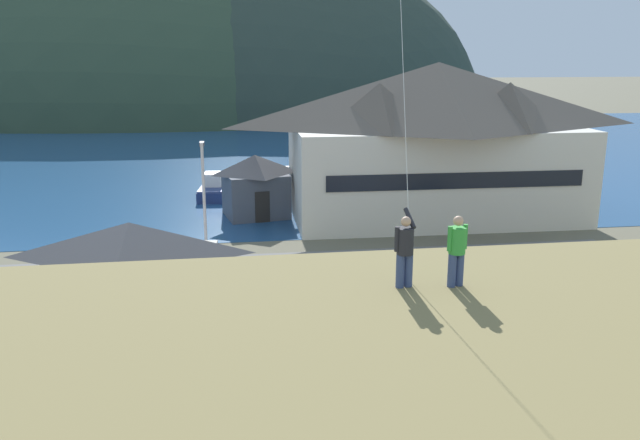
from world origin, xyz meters
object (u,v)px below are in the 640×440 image
at_px(storage_shed_near_lot, 133,280).
at_px(moored_boat_wharfside, 214,188).
at_px(parked_car_front_row_end, 367,288).
at_px(moored_boat_outer_mooring, 294,183).
at_px(harbor_lodge, 436,137).
at_px(parked_car_corner_spot, 388,338).
at_px(person_kite_flyer, 405,249).
at_px(parking_light_pole, 204,203).
at_px(parked_car_front_row_silver, 493,323).
at_px(wharf_dock, 252,186).
at_px(storage_shed_waterside, 256,185).
at_px(person_companion, 457,249).
at_px(parked_car_mid_row_near, 539,269).

bearing_deg(storage_shed_near_lot, moored_boat_wharfside, 84.09).
height_order(moored_boat_wharfside, parked_car_front_row_end, moored_boat_wharfside).
xyz_separation_m(moored_boat_outer_mooring, parked_car_front_row_end, (0.58, -28.54, 0.34)).
bearing_deg(harbor_lodge, parked_car_corner_spot, -112.06).
bearing_deg(person_kite_flyer, parking_light_pole, 105.17).
bearing_deg(storage_shed_near_lot, parked_car_front_row_silver, -11.17).
distance_m(wharf_dock, parked_car_front_row_end, 29.85).
bearing_deg(storage_shed_near_lot, parked_car_corner_spot, -20.21).
bearing_deg(storage_shed_near_lot, moored_boat_outer_mooring, 71.64).
bearing_deg(wharf_dock, parking_light_pole, -98.12).
bearing_deg(storage_shed_waterside, person_companion, -84.60).
height_order(storage_shed_waterside, person_kite_flyer, person_kite_flyer).
bearing_deg(person_companion, parked_car_mid_row_near, 56.56).
relative_size(storage_shed_near_lot, parking_light_pole, 1.04).
bearing_deg(person_companion, harbor_lodge, 72.52).
bearing_deg(moored_boat_wharfside, parking_light_pole, -90.25).
bearing_deg(parked_car_front_row_silver, person_kite_flyer, -124.56).
relative_size(storage_shed_waterside, parked_car_front_row_end, 1.28).
xyz_separation_m(harbor_lodge, person_companion, (-10.10, -32.06, 1.48)).
relative_size(harbor_lodge, parked_car_corner_spot, 5.36).
bearing_deg(harbor_lodge, person_companion, -107.48).
xyz_separation_m(moored_boat_wharfside, moored_boat_outer_mooring, (7.11, 1.46, 0.00)).
distance_m(storage_shed_waterside, wharf_dock, 10.42).
bearing_deg(parked_car_front_row_end, person_kite_flyer, -99.35).
bearing_deg(storage_shed_waterside, parked_car_corner_spot, -80.80).
xyz_separation_m(storage_shed_waterside, wharf_dock, (0.15, 10.20, -2.11)).
xyz_separation_m(parked_car_front_row_end, parking_light_pole, (-7.79, 4.93, 3.36)).
bearing_deg(parked_car_front_row_silver, parked_car_mid_row_near, 50.58).
bearing_deg(storage_shed_near_lot, storage_shed_waterside, 73.59).
relative_size(wharf_dock, parked_car_front_row_silver, 2.92).
bearing_deg(parked_car_front_row_end, parking_light_pole, 147.64).
height_order(harbor_lodge, parking_light_pole, harbor_lodge).
bearing_deg(parking_light_pole, storage_shed_near_lot, -112.91).
height_order(harbor_lodge, person_kite_flyer, harbor_lodge).
bearing_deg(moored_boat_wharfside, moored_boat_outer_mooring, 11.63).
relative_size(parked_car_mid_row_near, parking_light_pole, 0.57).
bearing_deg(parked_car_corner_spot, storage_shed_near_lot, 159.79).
height_order(parked_car_corner_spot, person_kite_flyer, person_kite_flyer).
bearing_deg(wharf_dock, person_kite_flyer, -87.62).
xyz_separation_m(storage_shed_near_lot, person_companion, (9.50, -12.98, 4.91)).
distance_m(wharf_dock, person_kite_flyer, 44.97).
bearing_deg(parked_car_front_row_silver, wharf_dock, 104.09).
bearing_deg(moored_boat_outer_mooring, storage_shed_waterside, -112.69).
distance_m(person_kite_flyer, person_companion, 1.25).
distance_m(parking_light_pole, person_companion, 21.17).
bearing_deg(parked_car_mid_row_near, harbor_lodge, 92.83).
bearing_deg(person_companion, parked_car_front_row_end, 85.41).
bearing_deg(parked_car_front_row_silver, parking_light_pole, 140.96).
relative_size(wharf_dock, person_companion, 7.04).
height_order(parked_car_mid_row_near, parked_car_front_row_end, same).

